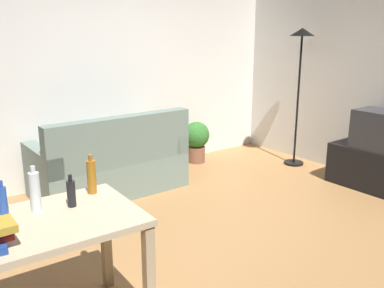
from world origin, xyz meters
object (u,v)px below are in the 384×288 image
Objects in this scene: desk at (32,242)px; bottle_blue at (3,200)px; couch at (111,166)px; potted_plant at (196,139)px; torchiere_lamp at (301,60)px; bottle_clear at (35,191)px; bottle_dark at (71,193)px; bottle_amber at (92,176)px; tv at (384,131)px; tv_stand at (379,170)px.

desk is 0.30m from bottle_blue.
couch reaches higher than potted_plant.
couch is at bearing 166.87° from torchiere_lamp.
couch is 5.97× the size of bottle_clear.
torchiere_lamp reaches higher than bottle_dark.
bottle_amber reaches higher than desk.
bottle_blue is 0.79× the size of bottle_amber.
bottle_clear is at bearing 52.68° from couch.
couch reaches higher than desk.
torchiere_lamp is 6.97× the size of bottle_amber.
potted_plant is (1.45, 0.31, 0.02)m from couch.
bottle_blue reaches higher than tv.
bottle_blue reaches higher than desk.
bottle_clear is at bearing -162.80° from torchiere_lamp.
torchiere_lamp is 1.48× the size of desk.
couch is 3.04m from tv_stand.
tv_stand is 1.93× the size of potted_plant.
tv reaches higher than potted_plant.
bottle_clear is 0.20m from bottle_dark.
potted_plant is 3.61m from bottle_blue.
couch is 2.32m from bottle_blue.
couch is 0.91× the size of torchiere_lamp.
bottle_amber reaches higher than potted_plant.
potted_plant reaches higher than tv_stand.
potted_plant is (-1.01, 2.10, 0.09)m from tv_stand.
torchiere_lamp is (0.00, 1.21, 1.17)m from tv_stand.
tv_stand is at bearing 90.00° from tv.
desk is at bearing 53.28° from couch.
tv_stand is 4.00× the size of bottle_clear.
bottle_amber is at bearing 27.21° from desk.
desk is at bearing -161.07° from torchiere_lamp.
bottle_blue reaches higher than bottle_dark.
desk is 2.15× the size of potted_plant.
bottle_amber is (0.54, -0.00, 0.03)m from bottle_blue.
bottle_dark reaches higher than desk.
couch is 1.49m from potted_plant.
bottle_blue is at bearing 48.39° from couch.
couch is 3.07m from tv.
desk reaches higher than tv_stand.
torchiere_lamp is 4.16m from bottle_blue.
bottle_amber reaches higher than tv.
torchiere_lamp is 4.18m from desk.
bottle_amber is at bearing -0.19° from bottle_blue.
tv_stand is 3.85m from bottle_clear.
potted_plant is at bearing 138.70° from torchiere_lamp.
bottle_clear reaches higher than couch.
bottle_dark is (0.28, 0.09, 0.19)m from desk.
desk is at bearing -142.35° from potted_plant.
couch is at bearing 57.76° from bottle_dark.
couch is 8.15× the size of bottle_dark.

